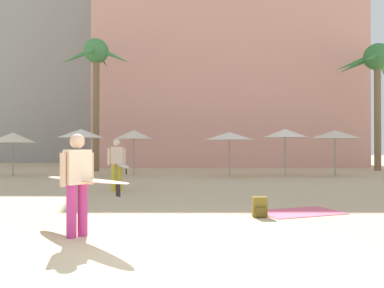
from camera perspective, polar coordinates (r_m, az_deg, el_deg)
The scene contains 15 objects.
ground at distance 4.97m, azimuth -4.57°, elevation -17.58°, with size 120.00×120.00×0.00m, color #C6B28C.
hotel_pink at distance 32.20m, azimuth 4.77°, elevation 12.38°, with size 19.67×10.97×17.22m, color #DB9989.
hotel_tower_gray at distance 43.62m, azimuth -22.18°, elevation 12.62°, with size 15.50×10.67×22.61m, color gray.
palm_tree_far_left at distance 25.90m, azimuth 26.52°, elevation 10.58°, with size 5.06×4.19×7.85m.
palm_tree_left at distance 23.34m, azimuth -14.81°, elevation 11.79°, with size 4.42×4.49×7.98m.
cafe_umbrella_0 at distance 18.36m, azimuth 5.58°, elevation 1.25°, with size 2.49×2.49×2.21m.
cafe_umbrella_1 at distance 19.20m, azimuth -9.19°, elevation 1.44°, with size 2.03×2.03×2.33m.
cafe_umbrella_2 at distance 20.67m, azimuth -26.14°, elevation 0.89°, with size 2.25×2.25×2.19m.
cafe_umbrella_3 at distance 19.34m, azimuth 14.02°, elevation 1.63°, with size 2.31×2.31×2.39m.
cafe_umbrella_4 at distance 18.98m, azimuth -16.98°, elevation 1.58°, with size 2.27×2.27×2.35m.
cafe_umbrella_5 at distance 19.98m, azimuth 21.05°, elevation 1.39°, with size 2.52×2.52×2.31m.
beach_towel at distance 8.67m, azimuth 16.14°, elevation -10.09°, with size 1.80×1.06×0.01m, color #EF6684.
backpack at distance 7.92m, azimuth 10.23°, elevation -9.61°, with size 0.30×0.24×0.42m.
person_far_right at distance 6.43m, azimuth -17.22°, elevation -5.35°, with size 2.20×2.29×1.68m.
person_far_left at distance 12.53m, azimuth -11.67°, elevation -2.89°, with size 1.46×2.65×1.73m.
Camera 1 is at (0.36, -4.73, 1.46)m, focal length 34.49 mm.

